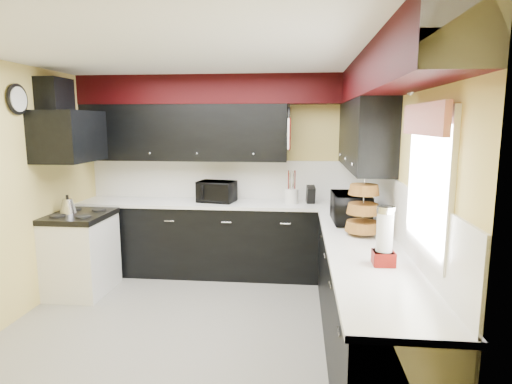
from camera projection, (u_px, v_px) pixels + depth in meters
The scene contains 35 objects.
ground at pixel (196, 328), 4.05m from camera, with size 3.60×3.60×0.00m, color gray.
wall_back at pixel (226, 175), 5.62m from camera, with size 3.60×0.06×2.50m, color #E0C666.
wall_right at pixel (397, 202), 3.67m from camera, with size 0.06×3.60×2.50m, color #E0C666.
wall_left at pixel (6, 195), 4.03m from camera, with size 0.06×3.60×2.50m, color #E0C666.
ceiling at pixel (189, 55), 3.65m from camera, with size 3.60×3.60×0.06m, color white.
cab_back at pixel (223, 240), 5.45m from camera, with size 3.60×0.60×0.90m, color black.
cab_right at pixel (363, 303), 3.54m from camera, with size 0.60×3.00×0.90m, color black.
counter_back at pixel (223, 203), 5.38m from camera, with size 3.62×0.64×0.04m, color white.
counter_right at pixel (366, 249), 3.46m from camera, with size 0.64×3.02×0.04m, color white.
splash_back at pixel (226, 179), 5.62m from camera, with size 3.60×0.02×0.50m, color white.
splash_right at pixel (396, 209), 3.68m from camera, with size 0.02×3.60×0.50m, color white.
upper_back at pixel (184, 133), 5.41m from camera, with size 2.60×0.35×0.70m, color black.
upper_right at pixel (364, 135), 4.48m from camera, with size 0.35×1.80×0.70m, color black.
soffit_back at pixel (223, 90), 5.27m from camera, with size 3.60×0.36×0.35m, color black.
soffit_right at pixel (386, 71), 3.34m from camera, with size 0.36×3.24×0.35m, color black.
stove at pixel (82, 255), 4.87m from camera, with size 0.60×0.75×0.86m, color white.
cooktop at pixel (79, 216), 4.80m from camera, with size 0.62×0.77×0.06m, color black.
hood at pixel (69, 136), 4.66m from camera, with size 0.50×0.78×0.55m, color black.
hood_duct at pixel (55, 97), 4.60m from camera, with size 0.24×0.40×0.40m, color black.
window at pixel (429, 182), 2.74m from camera, with size 0.03×0.86×0.96m, color white, non-canonical shape.
valance at pixel (424, 119), 2.68m from camera, with size 0.04×0.88×0.20m, color red.
pan_top at pixel (289, 116), 5.17m from camera, with size 0.03×0.22×0.40m, color black, non-canonical shape.
pan_mid at pixel (288, 138), 5.08m from camera, with size 0.03×0.28×0.46m, color black, non-canonical shape.
pan_low at pixel (289, 139), 5.34m from camera, with size 0.03×0.24×0.42m, color black, non-canonical shape.
cut_board at pixel (289, 134), 4.96m from camera, with size 0.03×0.26×0.35m, color white.
baskets at pixel (363, 209), 3.76m from camera, with size 0.27×0.27×0.50m, color brown, non-canonical shape.
clock at pixel (17, 99), 4.13m from camera, with size 0.03×0.30×0.30m, color black, non-canonical shape.
deco_plate at pixel (411, 79), 3.17m from camera, with size 0.03×0.24×0.24m, color white, non-canonical shape.
toaster_oven at pixel (216, 192), 5.37m from camera, with size 0.45×0.37×0.26m, color black.
microwave at pixel (351, 208), 4.26m from camera, with size 0.53×0.36×0.29m, color black.
utensil_crock at pixel (291, 196), 5.27m from camera, with size 0.17×0.17×0.18m, color silver.
knife_block at pixel (311, 195), 5.26m from camera, with size 0.10×0.14×0.21m, color black.
kettle at pixel (68, 206), 4.80m from camera, with size 0.18×0.18×0.16m, color #A3A2A7, non-canonical shape.
dispenser_a at pixel (384, 238), 2.97m from camera, with size 0.14×0.14×0.39m, color #5A0007, non-canonical shape.
dispenser_b at pixel (384, 239), 2.97m from camera, with size 0.14×0.14×0.37m, color #660110, non-canonical shape.
Camera 1 is at (0.95, -3.71, 1.93)m, focal length 30.00 mm.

